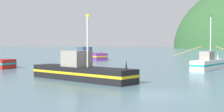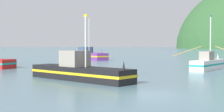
{
  "view_description": "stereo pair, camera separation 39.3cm",
  "coord_description": "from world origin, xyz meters",
  "px_view_note": "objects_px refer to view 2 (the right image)",
  "views": [
    {
      "loc": [
        -0.24,
        -17.88,
        2.97
      ],
      "look_at": [
        -4.83,
        23.05,
        1.4
      ],
      "focal_mm": 49.89,
      "sensor_mm": 36.0,
      "label": 1
    },
    {
      "loc": [
        0.15,
        -17.84,
        2.97
      ],
      "look_at": [
        -4.83,
        23.05,
        1.4
      ],
      "focal_mm": 49.89,
      "sensor_mm": 36.0,
      "label": 2
    }
  ],
  "objects_px": {
    "fishing_boat_white": "(208,64)",
    "fishing_boat_purple": "(89,55)",
    "fishing_boat_black": "(79,71)",
    "channel_buoy": "(87,63)"
  },
  "relations": [
    {
      "from": "fishing_boat_black",
      "to": "fishing_boat_purple",
      "type": "bearing_deg",
      "value": 134.72
    },
    {
      "from": "fishing_boat_white",
      "to": "fishing_boat_purple",
      "type": "height_order",
      "value": "fishing_boat_purple"
    },
    {
      "from": "channel_buoy",
      "to": "fishing_boat_black",
      "type": "bearing_deg",
      "value": -81.54
    },
    {
      "from": "fishing_boat_black",
      "to": "channel_buoy",
      "type": "bearing_deg",
      "value": 133.36
    },
    {
      "from": "fishing_boat_purple",
      "to": "fishing_boat_black",
      "type": "height_order",
      "value": "fishing_boat_purple"
    },
    {
      "from": "fishing_boat_white",
      "to": "fishing_boat_black",
      "type": "xyz_separation_m",
      "value": [
        -12.52,
        -11.78,
        0.01
      ]
    },
    {
      "from": "fishing_boat_purple",
      "to": "channel_buoy",
      "type": "xyz_separation_m",
      "value": [
        4.13,
        -22.07,
        -0.21
      ]
    },
    {
      "from": "fishing_boat_white",
      "to": "channel_buoy",
      "type": "bearing_deg",
      "value": 118.2
    },
    {
      "from": "fishing_boat_black",
      "to": "fishing_boat_white",
      "type": "bearing_deg",
      "value": 78.14
    },
    {
      "from": "fishing_boat_white",
      "to": "channel_buoy",
      "type": "relative_size",
      "value": 5.14
    }
  ]
}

